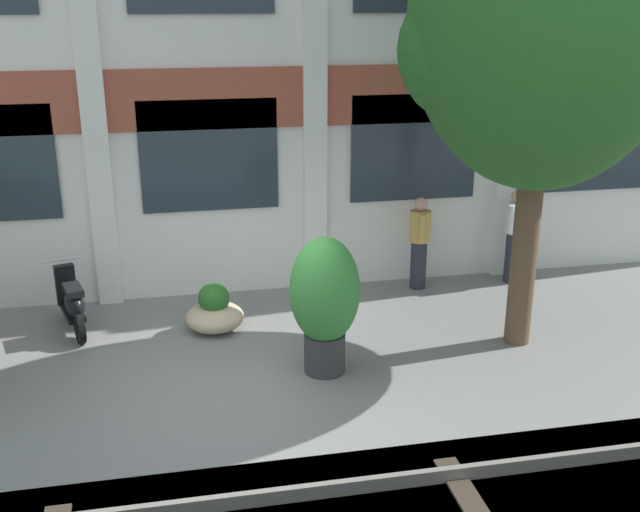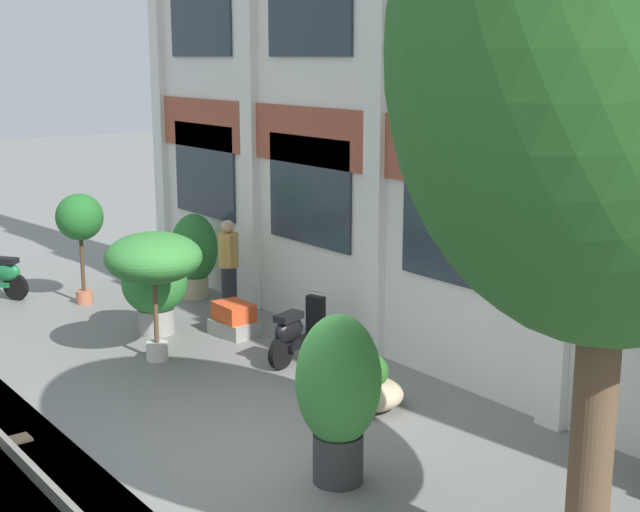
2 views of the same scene
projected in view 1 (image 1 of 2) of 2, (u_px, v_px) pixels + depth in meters
ground_plane at (233, 384)px, 9.27m from camera, size 80.00×80.00×0.00m
apartment_facade at (202, 18)px, 10.91m from camera, size 16.61×0.64×8.54m
broadleaf_tree at (546, 22)px, 9.01m from camera, size 3.53×3.36×6.51m
potted_plant_wide_bowl at (215, 312)px, 10.68m from camera, size 0.84×0.84×0.71m
potted_plant_glazed_jar at (325, 298)px, 9.26m from camera, size 0.88×0.88×1.79m
scooter_near_curb at (72, 304)px, 10.54m from camera, size 0.64×1.35×0.98m
resident_watching_tracks at (419, 240)px, 12.06m from camera, size 0.34×0.52×1.53m
resident_near_plants at (515, 233)px, 12.31m from camera, size 0.42×0.38×1.59m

